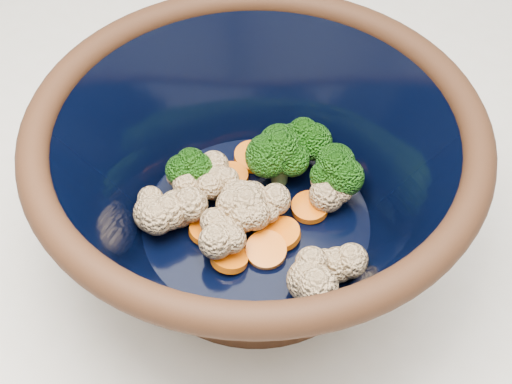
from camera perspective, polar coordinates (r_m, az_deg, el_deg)
name	(u,v)px	position (r m, az deg, el deg)	size (l,w,h in m)	color
mixing_bowl	(256,180)	(0.52, 0.00, 0.97)	(0.34, 0.34, 0.14)	black
vegetable_pile	(259,190)	(0.55, 0.27, 0.15)	(0.17, 0.16, 0.06)	#608442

